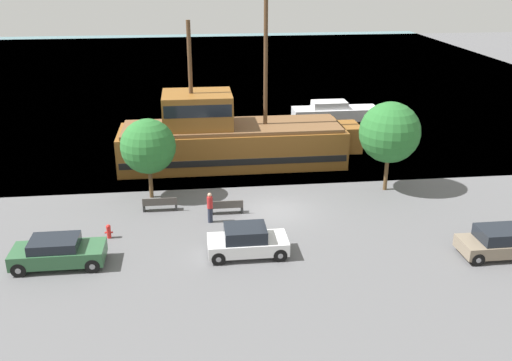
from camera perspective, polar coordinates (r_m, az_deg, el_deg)
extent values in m
plane|color=#5B5B5E|center=(33.16, 1.99, -3.11)|extent=(160.00, 160.00, 0.00)
plane|color=slate|center=(75.24, -3.09, 10.80)|extent=(80.00, 80.00, 0.00)
cube|color=brown|center=(40.46, -2.39, 3.46)|extent=(15.70, 4.71, 2.62)
cube|color=black|center=(40.58, -2.39, 2.93)|extent=(15.38, 4.79, 0.45)
cube|color=brown|center=(41.79, 9.26, 4.35)|extent=(1.40, 2.59, 1.83)
cube|color=brown|center=(40.05, -2.43, 5.42)|extent=(15.07, 4.33, 0.25)
cube|color=brown|center=(39.62, -5.88, 7.06)|extent=(4.71, 3.77, 2.31)
cube|color=black|center=(39.53, -5.90, 7.55)|extent=(4.47, 3.83, 0.83)
cylinder|color=#4C331E|center=(39.32, 0.97, 11.59)|extent=(0.28, 0.28, 8.39)
cylinder|color=#4C331E|center=(39.09, -6.60, 10.46)|extent=(0.28, 0.28, 7.13)
cube|color=silver|center=(52.72, 7.92, 6.65)|extent=(7.72, 2.31, 1.06)
cube|color=silver|center=(52.37, 7.35, 7.53)|extent=(3.09, 1.80, 0.63)
cube|color=black|center=(52.60, 8.34, 7.54)|extent=(0.12, 1.61, 0.50)
cube|color=white|center=(28.24, -0.84, -6.41)|extent=(3.93, 1.84, 0.64)
cube|color=black|center=(27.93, -1.08, -5.26)|extent=(2.04, 1.65, 0.64)
cylinder|color=black|center=(27.80, 2.43, -7.46)|extent=(0.67, 0.22, 0.67)
cylinder|color=gray|center=(27.80, 2.43, -7.46)|extent=(0.26, 0.25, 0.26)
cylinder|color=black|center=(29.24, 1.92, -5.91)|extent=(0.67, 0.22, 0.67)
cylinder|color=gray|center=(29.24, 1.92, -5.91)|extent=(0.26, 0.25, 0.26)
cylinder|color=black|center=(27.53, -3.78, -7.80)|extent=(0.67, 0.22, 0.67)
cylinder|color=gray|center=(27.53, -3.78, -7.80)|extent=(0.26, 0.25, 0.26)
cylinder|color=black|center=(28.99, -3.96, -6.21)|extent=(0.67, 0.22, 0.67)
cylinder|color=gray|center=(28.99, -3.96, -6.21)|extent=(0.26, 0.25, 0.26)
cube|color=#7F705B|center=(30.65, 23.27, -5.98)|extent=(4.06, 1.82, 0.62)
cube|color=black|center=(30.33, 23.23, -4.97)|extent=(2.11, 1.64, 0.60)
cylinder|color=black|center=(29.39, 21.28, -7.37)|extent=(0.65, 0.22, 0.65)
cylinder|color=gray|center=(29.39, 21.28, -7.37)|extent=(0.25, 0.25, 0.25)
cylinder|color=black|center=(30.66, 19.91, -5.94)|extent=(0.65, 0.22, 0.65)
cylinder|color=gray|center=(30.66, 19.91, -5.94)|extent=(0.25, 0.25, 0.25)
cube|color=#2D5B38|center=(28.84, -19.12, -6.98)|extent=(4.30, 1.83, 0.71)
cube|color=black|center=(28.60, -19.52, -5.94)|extent=(2.24, 1.65, 0.47)
cylinder|color=black|center=(27.92, -16.03, -8.20)|extent=(0.70, 0.22, 0.70)
cylinder|color=gray|center=(27.92, -16.03, -8.20)|extent=(0.27, 0.25, 0.27)
cylinder|color=black|center=(29.35, -15.56, -6.62)|extent=(0.70, 0.22, 0.70)
cylinder|color=gray|center=(29.35, -15.56, -6.62)|extent=(0.27, 0.25, 0.27)
cylinder|color=black|center=(28.68, -22.65, -8.26)|extent=(0.70, 0.22, 0.70)
cylinder|color=gray|center=(28.68, -22.65, -8.26)|extent=(0.27, 0.25, 0.27)
cylinder|color=black|center=(30.08, -21.86, -6.73)|extent=(0.70, 0.22, 0.70)
cylinder|color=gray|center=(30.08, -21.86, -6.73)|extent=(0.27, 0.25, 0.27)
cylinder|color=red|center=(30.98, -14.50, -5.10)|extent=(0.22, 0.22, 0.56)
sphere|color=red|center=(30.83, -14.56, -4.51)|extent=(0.25, 0.25, 0.25)
cylinder|color=red|center=(30.99, -14.80, -5.07)|extent=(0.10, 0.09, 0.09)
cylinder|color=red|center=(30.94, -14.21, -5.05)|extent=(0.10, 0.09, 0.09)
cube|color=#4C4742|center=(33.58, -9.58, -2.30)|extent=(1.97, 0.45, 0.05)
cube|color=#4C4742|center=(33.31, -9.62, -2.08)|extent=(1.97, 0.06, 0.40)
cube|color=#2D2D2D|center=(33.74, -11.13, -2.71)|extent=(0.12, 0.36, 0.40)
cube|color=#2D2D2D|center=(33.63, -7.98, -2.59)|extent=(0.12, 0.36, 0.40)
cube|color=#4C4742|center=(32.80, -2.94, -2.60)|extent=(1.86, 0.45, 0.05)
cube|color=#4C4742|center=(32.53, -2.92, -2.38)|extent=(1.86, 0.06, 0.40)
cube|color=#2D2D2D|center=(32.86, -4.44, -3.03)|extent=(0.12, 0.36, 0.40)
cube|color=#2D2D2D|center=(32.95, -1.42, -2.89)|extent=(0.12, 0.36, 0.40)
cylinder|color=#232838|center=(31.78, -4.60, -3.46)|extent=(0.27, 0.27, 0.86)
cylinder|color=#B22323|center=(31.47, -4.64, -2.20)|extent=(0.32, 0.32, 0.66)
sphere|color=tan|center=(31.29, -4.66, -1.45)|extent=(0.23, 0.23, 0.23)
cylinder|color=brown|center=(35.35, -10.48, -0.23)|extent=(0.24, 0.24, 1.88)
sphere|color=#286B2D|center=(34.57, -10.74, 3.38)|extent=(3.31, 3.31, 3.31)
cylinder|color=brown|center=(36.77, 12.88, 0.70)|extent=(0.24, 0.24, 2.19)
sphere|color=#286B2D|center=(35.94, 13.23, 4.71)|extent=(3.75, 3.75, 3.75)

